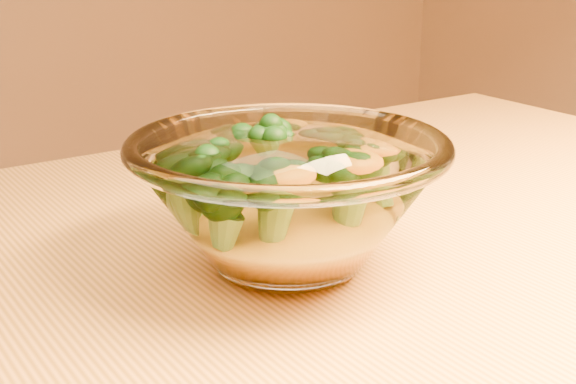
# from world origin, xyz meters

# --- Properties ---
(glass_bowl) EXTENTS (0.21, 0.21, 0.09)m
(glass_bowl) POSITION_xyz_m (0.07, 0.06, 0.80)
(glass_bowl) COLOR white
(glass_bowl) RESTS_ON table
(cheese_sauce) EXTENTS (0.12, 0.12, 0.03)m
(cheese_sauce) POSITION_xyz_m (0.07, 0.06, 0.78)
(cheese_sauce) COLOR orange
(cheese_sauce) RESTS_ON glass_bowl
(broccoli_heap) EXTENTS (0.15, 0.13, 0.07)m
(broccoli_heap) POSITION_xyz_m (0.06, 0.07, 0.81)
(broccoli_heap) COLOR black
(broccoli_heap) RESTS_ON cheese_sauce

